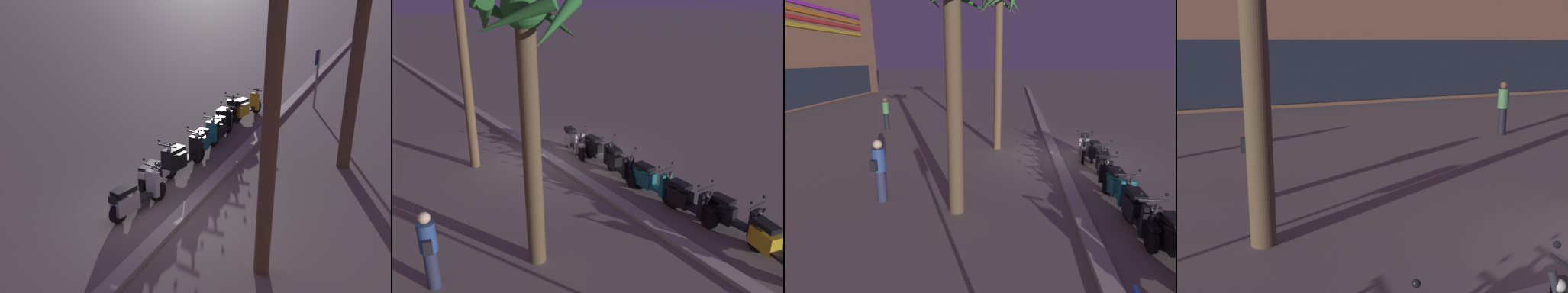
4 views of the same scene
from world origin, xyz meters
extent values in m
plane|color=slate|center=(0.00, 0.00, 0.00)|extent=(200.00, 200.00, 0.00)
cube|color=#ADA89E|center=(0.00, 0.20, 0.06)|extent=(60.00, 0.36, 0.12)
cylinder|color=black|center=(-7.31, -1.02, 0.26)|extent=(0.53, 0.22, 0.52)
cube|color=black|center=(-8.01, -0.85, 0.32)|extent=(0.65, 0.41, 0.08)
cube|color=gold|center=(-7.52, -0.97, 0.43)|extent=(0.74, 0.47, 0.44)
cube|color=black|center=(-7.50, -0.98, 0.78)|extent=(0.65, 0.43, 0.12)
cube|color=black|center=(-7.23, -1.04, 0.68)|extent=(0.28, 0.25, 0.16)
cylinder|color=black|center=(-7.28, -1.21, 0.26)|extent=(0.52, 0.11, 0.52)
cylinder|color=black|center=(-5.98, -1.18, 0.26)|extent=(0.52, 0.11, 0.52)
cube|color=black|center=(-6.68, -1.19, 0.32)|extent=(0.61, 0.29, 0.08)
cube|color=black|center=(-6.20, -1.18, 0.42)|extent=(0.69, 0.33, 0.43)
cube|color=black|center=(-6.18, -1.18, 0.76)|extent=(0.61, 0.31, 0.12)
cube|color=black|center=(-7.10, -1.20, 0.55)|extent=(0.15, 0.34, 0.66)
cube|color=black|center=(-7.28, -1.21, 0.55)|extent=(0.32, 0.17, 0.08)
cylinder|color=#333338|center=(-7.18, -1.21, 0.70)|extent=(0.28, 0.08, 0.69)
cylinder|color=black|center=(-7.10, -1.20, 1.02)|extent=(0.05, 0.56, 0.04)
sphere|color=white|center=(-7.20, -1.21, 0.88)|extent=(0.12, 0.12, 0.12)
cube|color=black|center=(-5.90, -1.18, 0.66)|extent=(0.24, 0.20, 0.16)
sphere|color=black|center=(-7.07, -1.44, 1.14)|extent=(0.07, 0.07, 0.07)
sphere|color=black|center=(-7.08, -0.96, 1.14)|extent=(0.07, 0.07, 0.07)
cylinder|color=black|center=(-6.06, -0.89, 0.26)|extent=(0.52, 0.11, 0.52)
cylinder|color=black|center=(-4.85, -0.90, 0.26)|extent=(0.52, 0.11, 0.52)
cube|color=black|center=(-5.51, -0.90, 0.32)|extent=(0.60, 0.29, 0.08)
cube|color=black|center=(-5.07, -0.90, 0.43)|extent=(0.68, 0.33, 0.44)
cube|color=black|center=(-5.05, -0.90, 0.78)|extent=(0.60, 0.31, 0.12)
cube|color=black|center=(-5.88, -0.89, 0.55)|extent=(0.14, 0.34, 0.66)
cube|color=black|center=(-6.06, -0.89, 0.55)|extent=(0.32, 0.16, 0.08)
cylinder|color=#333338|center=(-5.96, -0.89, 0.70)|extent=(0.28, 0.07, 0.69)
cylinder|color=black|center=(-5.88, -0.89, 1.02)|extent=(0.05, 0.56, 0.04)
sphere|color=white|center=(-5.98, -0.89, 0.88)|extent=(0.12, 0.12, 0.12)
cube|color=black|center=(-4.77, -0.91, 0.68)|extent=(0.24, 0.20, 0.16)
sphere|color=black|center=(-5.86, -1.13, 1.14)|extent=(0.07, 0.07, 0.07)
sphere|color=black|center=(-5.86, -0.65, 1.14)|extent=(0.07, 0.07, 0.07)
cylinder|color=black|center=(-4.70, -0.90, 0.26)|extent=(0.52, 0.10, 0.52)
cylinder|color=black|center=(-3.47, -0.90, 0.26)|extent=(0.52, 0.10, 0.52)
cube|color=#197075|center=(-4.13, -0.90, 0.32)|extent=(0.60, 0.28, 0.08)
cube|color=#197075|center=(-3.69, -0.90, 0.43)|extent=(0.68, 0.32, 0.44)
cube|color=black|center=(-3.67, -0.90, 0.79)|extent=(0.60, 0.30, 0.12)
cube|color=#197075|center=(-4.52, -0.90, 0.55)|extent=(0.14, 0.34, 0.66)
cube|color=#197075|center=(-4.70, -0.90, 0.55)|extent=(0.32, 0.16, 0.08)
cylinder|color=#333338|center=(-4.60, -0.90, 0.70)|extent=(0.28, 0.07, 0.69)
cylinder|color=black|center=(-4.52, -0.90, 1.02)|extent=(0.04, 0.56, 0.04)
sphere|color=white|center=(-4.62, -0.90, 0.88)|extent=(0.12, 0.12, 0.12)
cube|color=#197075|center=(-3.39, -0.90, 0.69)|extent=(0.24, 0.20, 0.16)
sphere|color=black|center=(-4.50, -1.14, 1.14)|extent=(0.07, 0.07, 0.07)
sphere|color=black|center=(-4.50, -0.66, 1.14)|extent=(0.07, 0.07, 0.07)
cylinder|color=black|center=(-3.23, -0.77, 0.26)|extent=(0.53, 0.20, 0.52)
cylinder|color=black|center=(-1.94, -1.02, 0.26)|extent=(0.53, 0.20, 0.52)
cube|color=black|center=(-2.64, -0.88, 0.32)|extent=(0.64, 0.39, 0.08)
cube|color=black|center=(-2.15, -0.98, 0.43)|extent=(0.73, 0.44, 0.44)
cube|color=black|center=(-2.13, -0.98, 0.79)|extent=(0.65, 0.41, 0.12)
cube|color=black|center=(-3.06, -0.80, 0.55)|extent=(0.20, 0.36, 0.66)
cube|color=black|center=(-3.23, -0.77, 0.55)|extent=(0.34, 0.22, 0.08)
cylinder|color=#333338|center=(-3.14, -0.79, 0.70)|extent=(0.29, 0.12, 0.69)
cylinder|color=black|center=(-3.06, -0.80, 1.02)|extent=(0.15, 0.56, 0.04)
sphere|color=white|center=(-3.16, -0.78, 0.88)|extent=(0.12, 0.12, 0.12)
cube|color=black|center=(-1.86, -1.04, 0.69)|extent=(0.27, 0.24, 0.16)
sphere|color=black|center=(-3.08, -1.04, 1.14)|extent=(0.07, 0.07, 0.07)
sphere|color=black|center=(-2.99, -0.57, 1.14)|extent=(0.07, 0.07, 0.07)
cylinder|color=black|center=(-1.98, -1.03, 0.26)|extent=(0.52, 0.11, 0.52)
cylinder|color=black|center=(-0.68, -1.05, 0.26)|extent=(0.52, 0.11, 0.52)
cube|color=silver|center=(-1.38, -1.04, 0.32)|extent=(0.60, 0.29, 0.08)
cube|color=black|center=(-0.90, -1.04, 0.43)|extent=(0.68, 0.33, 0.44)
cube|color=black|center=(-0.88, -1.04, 0.78)|extent=(0.60, 0.31, 0.12)
cube|color=black|center=(-1.80, -1.03, 0.55)|extent=(0.15, 0.34, 0.66)
cube|color=black|center=(-1.98, -1.03, 0.55)|extent=(0.32, 0.16, 0.08)
cylinder|color=#333338|center=(-1.88, -1.03, 0.70)|extent=(0.28, 0.07, 0.69)
cylinder|color=black|center=(-1.80, -1.03, 1.02)|extent=(0.05, 0.56, 0.04)
sphere|color=white|center=(-1.90, -1.03, 0.88)|extent=(0.12, 0.12, 0.12)
cube|color=silver|center=(-0.60, -1.05, 0.68)|extent=(0.24, 0.20, 0.16)
sphere|color=black|center=(-1.78, -1.27, 1.14)|extent=(0.07, 0.07, 0.07)
sphere|color=black|center=(-1.77, -0.79, 1.14)|extent=(0.07, 0.07, 0.07)
cylinder|color=black|center=(-0.66, -0.70, 0.26)|extent=(0.53, 0.21, 0.52)
cylinder|color=black|center=(0.64, -0.99, 0.26)|extent=(0.53, 0.21, 0.52)
cube|color=black|center=(-0.06, -0.83, 0.32)|extent=(0.65, 0.41, 0.08)
cube|color=silver|center=(0.43, -0.94, 0.41)|extent=(0.73, 0.46, 0.42)
cube|color=black|center=(0.45, -0.95, 0.75)|extent=(0.65, 0.42, 0.12)
cube|color=silver|center=(-0.48, -0.74, 0.55)|extent=(0.21, 0.36, 0.66)
cube|color=silver|center=(-0.66, -0.70, 0.55)|extent=(0.35, 0.23, 0.08)
cylinder|color=#333338|center=(-0.56, -0.72, 0.70)|extent=(0.29, 0.13, 0.69)
cylinder|color=black|center=(-0.48, -0.74, 1.02)|extent=(0.16, 0.56, 0.04)
sphere|color=white|center=(-0.58, -0.71, 0.88)|extent=(0.12, 0.12, 0.12)
cube|color=black|center=(0.72, -1.01, 0.65)|extent=(0.28, 0.25, 0.16)
sphere|color=black|center=(-0.52, -0.97, 1.14)|extent=(0.07, 0.07, 0.07)
sphere|color=black|center=(-0.41, -0.51, 1.14)|extent=(0.07, 0.07, 0.07)
cylinder|color=brown|center=(0.94, 2.53, 3.07)|extent=(0.30, 0.30, 6.14)
cylinder|color=brown|center=(-4.82, 3.21, 2.63)|extent=(0.38, 0.38, 5.27)
sphere|color=#286B2D|center=(-4.82, 3.21, 5.27)|extent=(0.83, 0.83, 0.83)
cone|color=#286B2D|center=(-4.16, 3.22, 5.04)|extent=(0.30, 1.45, 0.90)
cone|color=#286B2D|center=(-4.61, 3.86, 5.08)|extent=(1.48, 0.73, 0.83)
cone|color=#286B2D|center=(-5.34, 3.67, 5.11)|extent=(1.20, 1.29, 0.77)
cone|color=#286B2D|center=(-5.40, 2.91, 5.01)|extent=(0.91, 1.40, 0.96)
cone|color=#286B2D|center=(-4.64, 2.58, 5.03)|extent=(1.47, 0.67, 0.92)
cylinder|color=#2D3351|center=(-4.44, 5.30, 0.43)|extent=(0.26, 0.26, 0.85)
cylinder|color=#2D4C8C|center=(-4.44, 5.30, 1.15)|extent=(0.34, 0.34, 0.60)
sphere|color=beige|center=(-4.44, 5.30, 1.57)|extent=(0.23, 0.23, 0.23)
cube|color=black|center=(-4.65, 5.36, 1.06)|extent=(0.15, 0.18, 0.28)
camera|label=1|loc=(8.09, 4.49, 5.58)|focal=41.59mm
camera|label=2|loc=(-11.60, 6.50, 5.51)|focal=37.43mm
camera|label=3|loc=(-11.71, 1.87, 3.68)|focal=28.40mm
camera|label=4|loc=(-6.22, -3.59, 2.92)|focal=45.10mm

